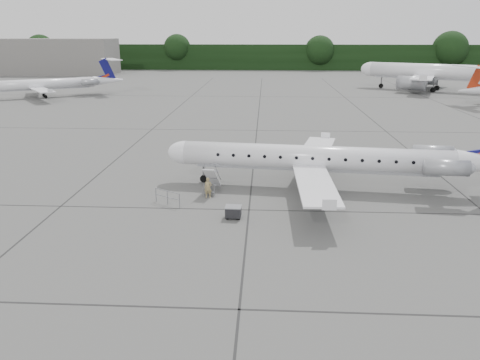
# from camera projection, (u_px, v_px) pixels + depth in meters

# --- Properties ---
(ground) EXTENTS (320.00, 320.00, 0.00)m
(ground) POSITION_uv_depth(u_px,v_px,m) (352.00, 224.00, 29.52)
(ground) COLOR #5B5B59
(ground) RESTS_ON ground
(treeline) EXTENTS (260.00, 4.00, 8.00)m
(treeline) POSITION_uv_depth(u_px,v_px,m) (283.00, 57.00, 152.14)
(treeline) COLOR black
(treeline) RESTS_ON ground
(terminal_building) EXTENTS (40.00, 14.00, 10.00)m
(terminal_building) POSITION_uv_depth(u_px,v_px,m) (45.00, 56.00, 136.39)
(terminal_building) COLOR slate
(terminal_building) RESTS_ON ground
(main_regional_jet) EXTENTS (27.91, 21.44, 6.68)m
(main_regional_jet) POSITION_uv_depth(u_px,v_px,m) (315.00, 146.00, 35.51)
(main_regional_jet) COLOR white
(main_regional_jet) RESTS_ON ground
(airstair) EXTENTS (1.11, 2.54, 2.09)m
(airstair) POSITION_uv_depth(u_px,v_px,m) (212.00, 179.00, 35.27)
(airstair) COLOR white
(airstair) RESTS_ON ground
(passenger) EXTENTS (0.57, 0.39, 1.52)m
(passenger) POSITION_uv_depth(u_px,v_px,m) (208.00, 188.00, 34.06)
(passenger) COLOR #9B8755
(passenger) RESTS_ON ground
(safety_railing) EXTENTS (1.94, 1.19, 1.00)m
(safety_railing) POSITION_uv_depth(u_px,v_px,m) (168.00, 198.00, 32.78)
(safety_railing) COLOR gray
(safety_railing) RESTS_ON ground
(baggage_cart) EXTENTS (1.04, 0.85, 0.87)m
(baggage_cart) POSITION_uv_depth(u_px,v_px,m) (233.00, 212.00, 30.37)
(baggage_cart) COLOR black
(baggage_cart) RESTS_ON ground
(bg_narrowbody) EXTENTS (37.44, 33.99, 11.00)m
(bg_narrowbody) POSITION_uv_depth(u_px,v_px,m) (430.00, 64.00, 96.20)
(bg_narrowbody) COLOR white
(bg_narrowbody) RESTS_ON ground
(bg_regional_left) EXTENTS (31.93, 29.50, 6.82)m
(bg_regional_left) POSITION_uv_depth(u_px,v_px,m) (37.00, 79.00, 86.09)
(bg_regional_left) COLOR white
(bg_regional_left) RESTS_ON ground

